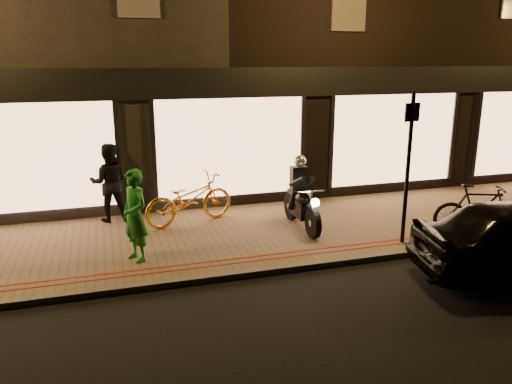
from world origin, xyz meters
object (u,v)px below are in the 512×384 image
motorcycle (301,200)px  sign_post (408,160)px  person_green (135,216)px  bicycle_gold (189,199)px

motorcycle → sign_post: size_ratio=0.65×
sign_post → person_green: sign_post is taller
motorcycle → person_green: person_green is taller
sign_post → person_green: size_ratio=1.76×
person_green → sign_post: bearing=54.8°
motorcycle → sign_post: bearing=-40.9°
motorcycle → bicycle_gold: 2.48m
bicycle_gold → sign_post: bearing=-141.0°
motorcycle → bicycle_gold: (-2.27, 1.02, -0.06)m
sign_post → person_green: 5.27m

